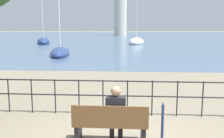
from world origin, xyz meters
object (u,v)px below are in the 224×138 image
(sailboat_4, at_px, (60,52))
(sailboat_0, at_px, (43,42))
(harbor_lighthouse, at_px, (120,15))
(closed_umbrella, at_px, (163,120))
(sailboat_1, at_px, (136,42))
(park_bench, at_px, (110,125))
(seated_person_left, at_px, (116,111))

(sailboat_4, bearing_deg, sailboat_0, 101.73)
(sailboat_4, relative_size, harbor_lighthouse, 0.55)
(closed_umbrella, bearing_deg, sailboat_1, 89.31)
(park_bench, height_order, sailboat_4, sailboat_4)
(sailboat_0, bearing_deg, closed_umbrella, -86.30)
(closed_umbrella, distance_m, sailboat_1, 39.86)
(seated_person_left, height_order, harbor_lighthouse, harbor_lighthouse)
(seated_person_left, distance_m, harbor_lighthouse, 100.14)
(park_bench, relative_size, sailboat_1, 0.17)
(seated_person_left, relative_size, sailboat_1, 0.13)
(seated_person_left, bearing_deg, park_bench, -148.71)
(sailboat_1, height_order, harbor_lighthouse, harbor_lighthouse)
(sailboat_0, distance_m, sailboat_1, 16.78)
(park_bench, height_order, harbor_lighthouse, harbor_lighthouse)
(park_bench, height_order, seated_person_left, seated_person_left)
(seated_person_left, bearing_deg, closed_umbrella, 1.59)
(park_bench, xyz_separation_m, sailboat_1, (1.64, 39.96, -0.07))
(closed_umbrella, relative_size, sailboat_4, 0.09)
(seated_person_left, distance_m, sailboat_0, 41.68)
(park_bench, height_order, sailboat_0, sailboat_0)
(closed_umbrella, xyz_separation_m, sailboat_4, (-7.63, 18.94, -0.23))
(sailboat_4, bearing_deg, sailboat_1, 57.01)
(sailboat_4, distance_m, harbor_lighthouse, 81.27)
(closed_umbrella, height_order, harbor_lighthouse, harbor_lighthouse)
(closed_umbrella, distance_m, harbor_lighthouse, 100.17)
(sailboat_0, height_order, sailboat_4, sailboat_0)
(sailboat_1, relative_size, harbor_lighthouse, 0.54)
(park_bench, relative_size, closed_umbrella, 1.77)
(sailboat_0, height_order, harbor_lighthouse, harbor_lighthouse)
(sailboat_4, bearing_deg, closed_umbrella, -79.85)
(harbor_lighthouse, bearing_deg, sailboat_0, -100.78)
(sailboat_1, bearing_deg, sailboat_0, -166.54)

